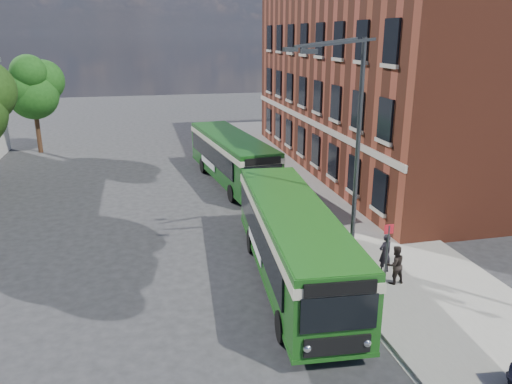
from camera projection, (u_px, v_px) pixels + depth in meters
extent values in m
plane|color=#29282B|center=(219.00, 255.00, 21.46)|extent=(120.00, 120.00, 0.00)
cube|color=gray|center=(312.00, 189.00, 30.37)|extent=(6.00, 48.00, 0.15)
cube|color=beige|center=(264.00, 194.00, 29.74)|extent=(0.12, 48.00, 0.01)
cube|color=brown|center=(393.00, 82.00, 33.80)|extent=(12.00, 26.00, 12.00)
cube|color=beige|center=(308.00, 120.00, 33.22)|extent=(0.12, 26.00, 0.35)
cylinder|color=#3A3D3F|center=(351.00, 260.00, 20.68)|extent=(0.44, 0.44, 0.30)
cylinder|color=#3A3D3F|center=(357.00, 158.00, 19.36)|extent=(0.18, 0.18, 9.00)
cube|color=#3A3D3F|center=(339.00, 43.00, 17.23)|extent=(2.58, 0.46, 0.37)
cube|color=#3A3D3F|center=(326.00, 42.00, 18.35)|extent=(2.58, 0.46, 0.37)
cube|color=#3A3D3F|center=(309.00, 51.00, 16.60)|extent=(0.55, 0.22, 0.16)
cube|color=#3A3D3F|center=(290.00, 49.00, 18.60)|extent=(0.55, 0.22, 0.16)
cylinder|color=#3A3D3F|center=(387.00, 257.00, 18.39)|extent=(0.08, 0.08, 2.50)
cube|color=red|center=(389.00, 229.00, 18.06)|extent=(0.35, 0.04, 0.35)
cube|color=#1B5617|center=(293.00, 238.00, 18.77)|extent=(3.37, 11.46, 2.45)
cube|color=#1B5617|center=(292.00, 268.00, 19.16)|extent=(3.42, 11.50, 0.14)
cube|color=black|center=(258.00, 234.00, 18.83)|extent=(0.82, 9.47, 1.10)
cube|color=black|center=(323.00, 230.00, 19.20)|extent=(0.82, 9.47, 1.10)
cube|color=beige|center=(293.00, 217.00, 18.52)|extent=(3.44, 11.52, 0.32)
cube|color=#1B5617|center=(293.00, 208.00, 18.41)|extent=(3.26, 11.35, 0.12)
cube|color=black|center=(339.00, 314.00, 13.37)|extent=(2.15, 0.25, 1.05)
cube|color=black|center=(341.00, 289.00, 13.13)|extent=(2.00, 0.24, 0.38)
cube|color=black|center=(337.00, 346.00, 13.66)|extent=(1.90, 0.23, 0.55)
sphere|color=silver|center=(307.00, 348.00, 13.56)|extent=(0.26, 0.26, 0.26)
sphere|color=silver|center=(367.00, 343.00, 13.80)|extent=(0.26, 0.26, 0.26)
cube|color=black|center=(267.00, 188.00, 24.05)|extent=(2.00, 0.24, 0.90)
cube|color=white|center=(255.00, 245.00, 19.72)|extent=(0.29, 3.19, 0.45)
cylinder|color=black|center=(282.00, 326.00, 15.37)|extent=(0.36, 1.02, 1.00)
cylinder|color=black|center=(355.00, 320.00, 15.70)|extent=(0.36, 1.02, 1.00)
cylinder|color=black|center=(251.00, 241.00, 21.67)|extent=(0.36, 1.02, 1.00)
cylinder|color=black|center=(304.00, 238.00, 22.01)|extent=(0.36, 1.02, 1.00)
cube|color=#164F17|center=(232.00, 155.00, 31.56)|extent=(3.82, 11.42, 2.45)
cube|color=#164F17|center=(232.00, 174.00, 31.94)|extent=(3.86, 11.46, 0.14)
cube|color=black|center=(211.00, 154.00, 31.37)|extent=(1.20, 9.34, 1.10)
cube|color=black|center=(249.00, 151.00, 32.20)|extent=(1.20, 9.34, 1.10)
cube|color=beige|center=(231.00, 142.00, 31.31)|extent=(3.89, 11.49, 0.32)
cube|color=#164F17|center=(231.00, 137.00, 31.20)|extent=(3.71, 11.31, 0.12)
cube|color=black|center=(263.00, 175.00, 26.46)|extent=(2.14, 0.34, 1.05)
cube|color=black|center=(263.00, 161.00, 26.23)|extent=(2.00, 0.32, 0.38)
cube|color=black|center=(263.00, 193.00, 26.76)|extent=(1.90, 0.31, 0.55)
sphere|color=silver|center=(248.00, 194.00, 26.50)|extent=(0.26, 0.26, 0.26)
sphere|color=silver|center=(277.00, 191.00, 27.05)|extent=(0.26, 0.26, 0.26)
cube|color=black|center=(209.00, 135.00, 36.53)|extent=(2.00, 0.32, 0.90)
cube|color=white|center=(208.00, 163.00, 32.22)|extent=(0.42, 3.18, 0.45)
cylinder|color=black|center=(232.00, 193.00, 28.16)|extent=(0.40, 1.03, 1.00)
cylinder|color=black|center=(271.00, 189.00, 28.92)|extent=(0.40, 1.03, 1.00)
cylinder|color=black|center=(203.00, 166.00, 34.07)|extent=(0.40, 1.03, 1.00)
cylinder|color=black|center=(236.00, 163.00, 34.83)|extent=(0.40, 1.03, 1.00)
imported|color=black|center=(385.00, 253.00, 19.39)|extent=(0.66, 0.52, 1.60)
imported|color=black|center=(395.00, 265.00, 18.56)|extent=(0.78, 0.64, 1.50)
cylinder|color=#3B2315|center=(38.00, 132.00, 39.59)|extent=(0.36, 0.36, 3.27)
sphere|color=#1C5016|center=(33.00, 94.00, 38.69)|extent=(3.86, 3.86, 3.86)
sphere|color=#1C5016|center=(43.00, 81.00, 39.11)|extent=(3.27, 3.27, 3.27)
sphere|color=#1C5016|center=(22.00, 87.00, 37.88)|extent=(2.97, 2.97, 2.97)
sphere|color=#1C5016|center=(28.00, 72.00, 37.48)|extent=(2.68, 2.68, 2.68)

